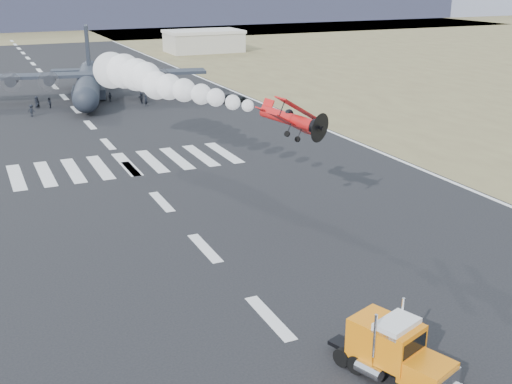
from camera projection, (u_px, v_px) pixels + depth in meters
scrub_far at (6, 34)px, 228.49m from camera, size 500.00×80.00×0.00m
runway_markings at (108, 144)px, 82.13m from camera, size 60.00×260.00×0.01m
ridge_seg_e at (157, 5)px, 277.36m from camera, size 150.00×50.00×15.00m
ridge_seg_f at (291, 0)px, 302.51m from camera, size 150.00×50.00×17.00m
ridge_seg_g at (403, 2)px, 328.63m from camera, size 150.00×50.00×13.00m
hangar_right at (204, 41)px, 176.67m from camera, size 20.50×12.50×5.90m
semi_truck at (394, 349)px, 34.30m from camera, size 4.65×7.87×3.48m
aerobatic_biplane at (292, 119)px, 52.68m from camera, size 6.28×6.38×4.44m
smoke_trail at (138, 77)px, 72.07m from camera, size 9.60×30.94×4.32m
transport_aircraft at (88, 82)px, 110.55m from camera, size 40.15×32.86×11.64m
support_vehicle at (233, 98)px, 108.70m from camera, size 4.92×2.44×1.34m
crew_a at (146, 101)px, 105.14m from camera, size 0.83×0.77×1.81m
crew_b at (49, 103)px, 103.62m from camera, size 0.59×0.89×1.74m
crew_c at (31, 111)px, 97.64m from camera, size 1.26×1.16×1.82m
crew_d at (110, 97)px, 108.99m from camera, size 1.00×0.97×1.57m
crew_e at (37, 102)px, 104.31m from camera, size 1.02×1.01×1.82m
crew_f at (141, 98)px, 107.29m from camera, size 0.80×1.78×1.85m
crew_g at (91, 106)px, 101.24m from camera, size 0.82×0.82×1.75m
crew_h at (37, 103)px, 103.57m from camera, size 0.96×0.84×1.69m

